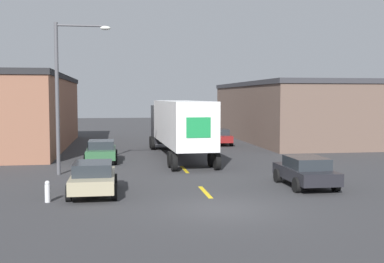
{
  "coord_description": "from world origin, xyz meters",
  "views": [
    {
      "loc": [
        -3.77,
        -17.33,
        4.19
      ],
      "look_at": [
        0.21,
        8.46,
        2.31
      ],
      "focal_mm": 45.0,
      "sensor_mm": 36.0,
      "label": 1
    }
  ],
  "objects_px": {
    "parked_car_right_far": "(218,136)",
    "street_lamp": "(64,86)",
    "parked_car_left_near": "(93,177)",
    "fire_hydrant": "(48,192)",
    "semi_truck": "(178,123)",
    "parked_car_right_near": "(306,171)",
    "parked_car_left_far": "(101,151)"
  },
  "relations": [
    {
      "from": "semi_truck",
      "to": "street_lamp",
      "type": "bearing_deg",
      "value": -139.37
    },
    {
      "from": "parked_car_left_far",
      "to": "street_lamp",
      "type": "distance_m",
      "value": 6.4
    },
    {
      "from": "semi_truck",
      "to": "parked_car_right_far",
      "type": "distance_m",
      "value": 9.42
    },
    {
      "from": "parked_car_right_near",
      "to": "parked_car_left_near",
      "type": "xyz_separation_m",
      "value": [
        -9.71,
        -0.31,
        0.0
      ]
    },
    {
      "from": "parked_car_right_far",
      "to": "fire_hydrant",
      "type": "xyz_separation_m",
      "value": [
        -11.43,
        -21.51,
        -0.32
      ]
    },
    {
      "from": "parked_car_left_far",
      "to": "fire_hydrant",
      "type": "bearing_deg",
      "value": -98.41
    },
    {
      "from": "parked_car_left_near",
      "to": "street_lamp",
      "type": "relative_size",
      "value": 0.51
    },
    {
      "from": "street_lamp",
      "to": "fire_hydrant",
      "type": "height_order",
      "value": "street_lamp"
    },
    {
      "from": "semi_truck",
      "to": "parked_car_left_far",
      "type": "height_order",
      "value": "semi_truck"
    },
    {
      "from": "parked_car_right_near",
      "to": "parked_car_right_far",
      "type": "relative_size",
      "value": 1.0
    },
    {
      "from": "parked_car_right_near",
      "to": "parked_car_left_near",
      "type": "bearing_deg",
      "value": -178.14
    },
    {
      "from": "parked_car_left_far",
      "to": "parked_car_left_near",
      "type": "xyz_separation_m",
      "value": [
        0.0,
        -10.39,
        0.0
      ]
    },
    {
      "from": "semi_truck",
      "to": "parked_car_right_far",
      "type": "bearing_deg",
      "value": 59.02
    },
    {
      "from": "fire_hydrant",
      "to": "parked_car_left_near",
      "type": "bearing_deg",
      "value": 36.32
    },
    {
      "from": "parked_car_right_far",
      "to": "street_lamp",
      "type": "distance_m",
      "value": 18.93
    },
    {
      "from": "semi_truck",
      "to": "fire_hydrant",
      "type": "relative_size",
      "value": 16.38
    },
    {
      "from": "parked_car_left_near",
      "to": "parked_car_right_far",
      "type": "xyz_separation_m",
      "value": [
        9.71,
        20.24,
        0.0
      ]
    },
    {
      "from": "parked_car_right_far",
      "to": "fire_hydrant",
      "type": "distance_m",
      "value": 24.36
    },
    {
      "from": "semi_truck",
      "to": "parked_car_right_far",
      "type": "xyz_separation_m",
      "value": [
        4.5,
        8.11,
        -1.62
      ]
    },
    {
      "from": "semi_truck",
      "to": "parked_car_left_near",
      "type": "xyz_separation_m",
      "value": [
        -5.21,
        -12.13,
        -1.62
      ]
    },
    {
      "from": "street_lamp",
      "to": "parked_car_right_far",
      "type": "bearing_deg",
      "value": 51.7
    },
    {
      "from": "semi_truck",
      "to": "street_lamp",
      "type": "relative_size",
      "value": 1.75
    },
    {
      "from": "parked_car_left_far",
      "to": "street_lamp",
      "type": "xyz_separation_m",
      "value": [
        -1.76,
        -4.66,
        4.01
      ]
    },
    {
      "from": "semi_truck",
      "to": "fire_hydrant",
      "type": "bearing_deg",
      "value": -119.32
    },
    {
      "from": "parked_car_left_near",
      "to": "fire_hydrant",
      "type": "xyz_separation_m",
      "value": [
        -1.72,
        -1.27,
        -0.32
      ]
    },
    {
      "from": "parked_car_right_near",
      "to": "street_lamp",
      "type": "height_order",
      "value": "street_lamp"
    },
    {
      "from": "parked_car_right_near",
      "to": "parked_car_left_near",
      "type": "distance_m",
      "value": 9.71
    },
    {
      "from": "parked_car_left_far",
      "to": "parked_car_left_near",
      "type": "relative_size",
      "value": 1.0
    },
    {
      "from": "parked_car_right_far",
      "to": "street_lamp",
      "type": "relative_size",
      "value": 0.51
    },
    {
      "from": "parked_car_left_far",
      "to": "fire_hydrant",
      "type": "distance_m",
      "value": 11.78
    },
    {
      "from": "parked_car_right_far",
      "to": "fire_hydrant",
      "type": "bearing_deg",
      "value": -117.99
    },
    {
      "from": "parked_car_left_near",
      "to": "semi_truck",
      "type": "bearing_deg",
      "value": 66.76
    }
  ]
}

